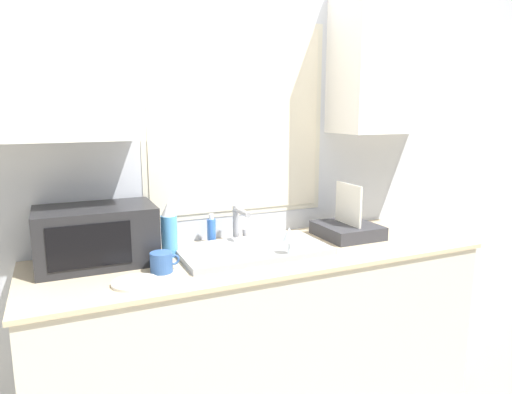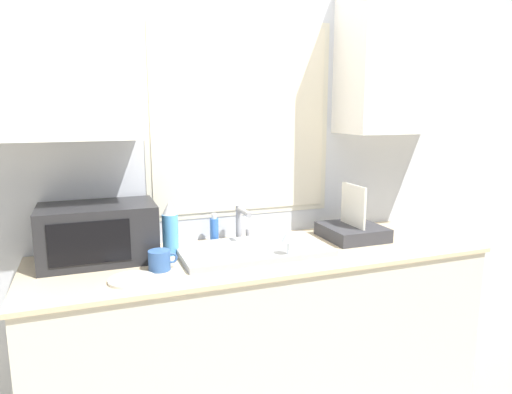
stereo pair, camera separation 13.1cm
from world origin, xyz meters
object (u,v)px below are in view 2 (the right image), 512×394
at_px(microwave, 98,233).
at_px(spray_bottle, 170,228).
at_px(dish_rack, 352,230).
at_px(mug_near_sink, 160,260).
at_px(soap_bottle, 214,230).
at_px(wine_glass, 288,236).
at_px(faucet, 241,220).

xyz_separation_m(microwave, spray_bottle, (0.32, -0.02, -0.00)).
distance_m(dish_rack, mug_near_sink, 1.05).
bearing_deg(spray_bottle, microwave, 176.64).
height_order(dish_rack, spray_bottle, dish_rack).
height_order(spray_bottle, soap_bottle, spray_bottle).
xyz_separation_m(dish_rack, wine_glass, (-0.48, -0.22, 0.07)).
bearing_deg(wine_glass, microwave, 159.36).
xyz_separation_m(dish_rack, spray_bottle, (-0.96, 0.06, 0.08)).
relative_size(faucet, soap_bottle, 1.23).
bearing_deg(wine_glass, mug_near_sink, 172.01).
bearing_deg(spray_bottle, wine_glass, -30.46).
distance_m(faucet, mug_near_sink, 0.54).
distance_m(microwave, spray_bottle, 0.32).
distance_m(faucet, microwave, 0.70).
distance_m(spray_bottle, wine_glass, 0.56).
height_order(dish_rack, mug_near_sink, dish_rack).
distance_m(dish_rack, wine_glass, 0.53).
height_order(faucet, microwave, microwave).
relative_size(faucet, mug_near_sink, 1.51).
relative_size(microwave, mug_near_sink, 4.02).
height_order(faucet, dish_rack, dish_rack).
bearing_deg(soap_bottle, spray_bottle, -154.40).
bearing_deg(soap_bottle, microwave, -170.09).
bearing_deg(faucet, soap_bottle, 161.16).
xyz_separation_m(microwave, dish_rack, (1.28, -0.08, -0.08)).
height_order(dish_rack, wine_glass, dish_rack).
xyz_separation_m(faucet, dish_rack, (0.58, -0.14, -0.07)).
distance_m(soap_bottle, mug_near_sink, 0.46).
bearing_deg(microwave, wine_glass, -20.64).
bearing_deg(soap_bottle, wine_glass, -59.51).
relative_size(microwave, dish_rack, 1.62).
xyz_separation_m(faucet, mug_near_sink, (-0.46, -0.28, -0.07)).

